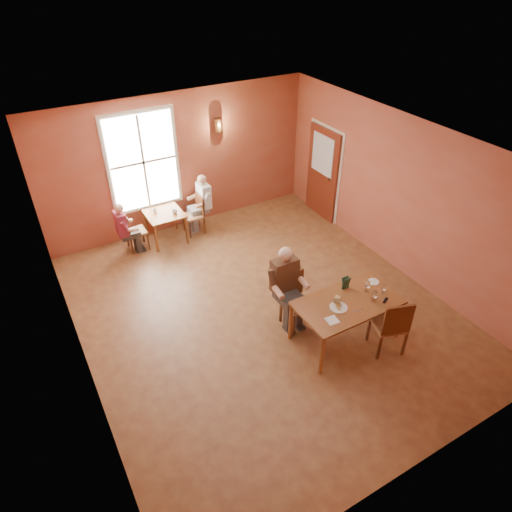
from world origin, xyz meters
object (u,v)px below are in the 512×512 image
main_table (346,320)px  chair_diner_white (193,215)px  chair_diner_maroon (136,231)px  diner_main (299,293)px  chair_empty (389,323)px  diner_white (194,207)px  second_table (166,227)px  chair_diner_main (298,302)px  diner_maroon (134,226)px

main_table → chair_diner_white: size_ratio=1.86×
chair_diner_maroon → main_table: bearing=26.3°
main_table → diner_main: size_ratio=1.17×
chair_empty → chair_diner_maroon: chair_empty is taller
diner_main → chair_diner_maroon: 4.01m
chair_diner_white → chair_diner_maroon: bearing=90.0°
diner_white → chair_diner_maroon: bearing=90.0°
second_table → diner_white: diner_white is taller
diner_main → main_table: bearing=128.9°
second_table → diner_white: (0.68, 0.00, 0.29)m
second_table → chair_diner_main: bearing=-75.1°
diner_main → chair_empty: size_ratio=1.33×
diner_main → diner_maroon: (-1.65, 3.67, -0.13)m
chair_diner_white → diner_maroon: bearing=90.0°
chair_diner_maroon → second_table: bearing=90.0°
chair_diner_main → main_table: bearing=127.6°
diner_white → diner_maroon: bearing=90.0°
chair_empty → second_table: (-1.90, 4.79, -0.19)m
chair_diner_maroon → diner_main: bearing=23.8°
chair_empty → second_table: 5.16m
chair_empty → second_table: chair_empty is taller
chair_diner_maroon → diner_maroon: size_ratio=0.77×
main_table → diner_white: size_ratio=1.32×
diner_main → chair_diner_maroon: size_ratio=1.61×
diner_white → diner_maroon: 1.36m
second_table → chair_diner_white: 0.66m
chair_diner_main → chair_empty: chair_empty is taller
chair_diner_white → chair_diner_maroon: 1.30m
chair_diner_main → chair_empty: size_ratio=0.93×
chair_diner_main → diner_white: 3.65m
chair_diner_main → chair_diner_white: size_ratio=1.11×
chair_empty → chair_diner_white: 4.95m
chair_diner_main → second_table: chair_diner_main is taller
chair_diner_white → diner_white: (0.03, 0.00, 0.18)m
diner_main → chair_diner_maroon: bearing=-66.2°
chair_diner_maroon → diner_maroon: bearing=-90.0°
main_table → diner_maroon: (-2.15, 4.29, 0.18)m
chair_diner_main → chair_diner_white: (-0.32, 3.64, -0.05)m
chair_diner_main → chair_empty: (0.93, -1.16, 0.04)m
second_table → chair_diner_maroon: (-0.65, 0.00, 0.10)m
chair_diner_main → diner_maroon: (-1.65, 3.64, 0.08)m
chair_diner_maroon → chair_empty: bearing=28.0°
diner_main → chair_diner_white: 3.69m
chair_diner_main → second_table: bearing=-75.1°
chair_diner_maroon → diner_maroon: (-0.03, 0.00, 0.13)m
diner_main → chair_diner_white: (-0.32, 3.67, -0.26)m
chair_diner_maroon → diner_maroon: 0.14m
second_table → diner_white: bearing=0.0°
second_table → diner_maroon: 0.72m
chair_diner_main → diner_white: diner_white is taller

